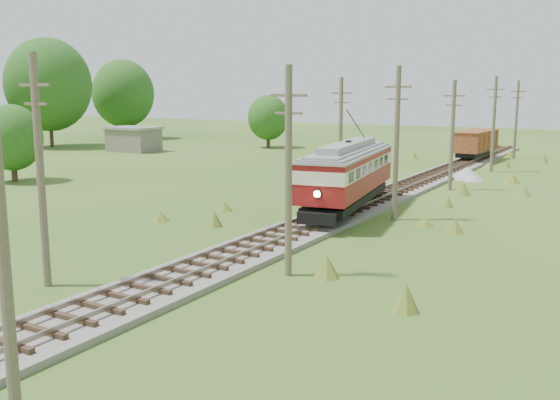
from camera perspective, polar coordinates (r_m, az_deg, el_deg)
The scene contains 17 objects.
railbed_main at distance 41.55m, azimuth 7.65°, elevation -0.37°, with size 3.60×96.00×0.57m.
streetcar at distance 38.75m, azimuth 6.23°, elevation 2.70°, with size 5.06×13.05×5.90m.
gondola at distance 70.99m, azimuth 17.47°, elevation 5.05°, with size 3.13×8.46×2.77m.
gravel_pile at distance 56.34m, azimuth 16.79°, elevation 2.33°, with size 3.00×3.19×1.09m.
utility_pole_r_1 at distance 15.60m, azimuth -24.11°, elevation -2.70°, with size 0.30×0.30×8.80m.
utility_pole_r_2 at distance 25.22m, azimuth 0.78°, elevation 2.77°, with size 1.60×0.30×8.60m.
utility_pole_r_3 at distance 37.05m, azimuth 10.60°, elevation 5.22°, with size 1.60×0.30×9.00m.
utility_pole_r_4 at distance 49.53m, azimuth 15.48°, elevation 5.84°, with size 1.60×0.30×8.40m.
utility_pole_r_5 at distance 62.08m, azimuth 18.96°, elevation 6.66°, with size 1.60×0.30×8.90m.
utility_pole_r_6 at distance 74.89m, azimuth 20.79°, elevation 6.95°, with size 1.60×0.30×8.70m.
utility_pole_l_a at distance 25.49m, azimuth -21.08°, elevation 2.64°, with size 1.60×0.30×9.00m.
utility_pole_l_b at distance 48.29m, azimuth 5.57°, elevation 6.17°, with size 1.60×0.30×8.60m.
tree_left_4 at distance 90.46m, azimuth -20.42°, elevation 9.85°, with size 11.34×11.34×14.61m.
tree_left_5 at distance 102.81m, azimuth -14.15°, elevation 9.42°, with size 9.66×9.66×12.44m.
tree_mid_a at distance 84.06m, azimuth -1.09°, elevation 7.54°, with size 5.46×5.46×7.03m.
tree_mid_c at distance 56.87m, azimuth -23.31°, elevation 5.26°, with size 5.04×5.04×6.49m.
shed at distance 81.13m, azimuth -13.24°, elevation 5.46°, with size 6.40×4.40×3.10m.
Camera 1 is at (15.58, -3.80, 7.59)m, focal length 40.00 mm.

